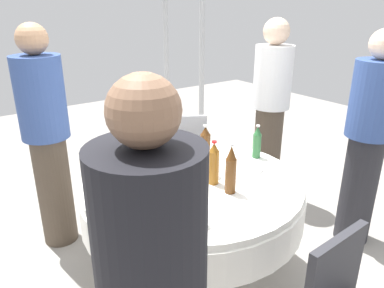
# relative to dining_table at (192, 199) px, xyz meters

# --- Properties ---
(ground_plane) EXTENTS (10.00, 10.00, 0.00)m
(ground_plane) POSITION_rel_dining_table_xyz_m (0.00, 0.00, -0.59)
(ground_plane) COLOR gray
(dining_table) EXTENTS (1.44, 1.44, 0.74)m
(dining_table) POSITION_rel_dining_table_xyz_m (0.00, 0.00, 0.00)
(dining_table) COLOR white
(dining_table) RESTS_ON ground_plane
(bottle_brown_rear) EXTENTS (0.07, 0.07, 0.28)m
(bottle_brown_rear) POSITION_rel_dining_table_xyz_m (-0.16, 0.23, 0.28)
(bottle_brown_rear) COLOR #593314
(bottle_brown_rear) RESTS_ON dining_table
(bottle_amber_near) EXTENTS (0.06, 0.06, 0.30)m
(bottle_amber_near) POSITION_rel_dining_table_xyz_m (0.06, -0.13, 0.29)
(bottle_amber_near) COLOR #8C5619
(bottle_amber_near) RESTS_ON dining_table
(bottle_brown_inner) EXTENTS (0.07, 0.07, 0.31)m
(bottle_brown_inner) POSITION_rel_dining_table_xyz_m (0.28, 0.08, 0.29)
(bottle_brown_inner) COLOR #593314
(bottle_brown_inner) RESTS_ON dining_table
(bottle_amber_south) EXTENTS (0.07, 0.07, 0.28)m
(bottle_amber_south) POSITION_rel_dining_table_xyz_m (0.12, 0.08, 0.28)
(bottle_amber_south) COLOR #8C5619
(bottle_amber_south) RESTS_ON dining_table
(bottle_green_right) EXTENTS (0.06, 0.06, 0.25)m
(bottle_green_right) POSITION_rel_dining_table_xyz_m (-0.01, 0.59, 0.26)
(bottle_green_right) COLOR #2D6B38
(bottle_green_right) RESTS_ON dining_table
(wine_glass_south) EXTENTS (0.08, 0.08, 0.16)m
(wine_glass_south) POSITION_rel_dining_table_xyz_m (-0.06, -0.04, 0.26)
(wine_glass_south) COLOR white
(wine_glass_south) RESTS_ON dining_table
(wine_glass_right) EXTENTS (0.07, 0.07, 0.14)m
(wine_glass_right) POSITION_rel_dining_table_xyz_m (0.43, -0.28, 0.25)
(wine_glass_right) COLOR white
(wine_glass_right) RESTS_ON dining_table
(wine_glass_far) EXTENTS (0.07, 0.07, 0.16)m
(wine_glass_far) POSITION_rel_dining_table_xyz_m (0.02, 0.13, 0.26)
(wine_glass_far) COLOR white
(wine_glass_far) RESTS_ON dining_table
(plate_mid) EXTENTS (0.21, 0.21, 0.04)m
(plate_mid) POSITION_rel_dining_table_xyz_m (-0.05, -0.30, 0.16)
(plate_mid) COLOR white
(plate_mid) RESTS_ON dining_table
(plate_left) EXTENTS (0.25, 0.25, 0.02)m
(plate_left) POSITION_rel_dining_table_xyz_m (0.08, 0.39, 0.16)
(plate_left) COLOR white
(plate_left) RESTS_ON dining_table
(plate_east) EXTENTS (0.24, 0.24, 0.04)m
(plate_east) POSITION_rel_dining_table_xyz_m (0.25, -0.34, 0.16)
(plate_east) COLOR white
(plate_east) RESTS_ON dining_table
(spoon_near) EXTENTS (0.03, 0.18, 0.00)m
(spoon_near) POSITION_rel_dining_table_xyz_m (-0.36, -0.28, 0.15)
(spoon_near) COLOR silver
(spoon_near) RESTS_ON dining_table
(knife_inner) EXTENTS (0.17, 0.09, 0.00)m
(knife_inner) POSITION_rel_dining_table_xyz_m (-0.28, 0.36, 0.15)
(knife_inner) COLOR silver
(knife_inner) RESTS_ON dining_table
(person_rear) EXTENTS (0.34, 0.34, 1.65)m
(person_rear) POSITION_rel_dining_table_xyz_m (0.43, 1.30, 0.27)
(person_rear) COLOR #26262B
(person_rear) RESTS_ON ground_plane
(person_near) EXTENTS (0.34, 0.34, 1.69)m
(person_near) POSITION_rel_dining_table_xyz_m (-0.49, 1.25, 0.30)
(person_near) COLOR #4C3F33
(person_near) RESTS_ON ground_plane
(person_inner) EXTENTS (0.34, 0.34, 1.69)m
(person_inner) POSITION_rel_dining_table_xyz_m (-0.95, -0.63, 0.30)
(person_inner) COLOR #4C3F33
(person_inner) RESTS_ON ground_plane
(chair_far) EXTENTS (0.55, 0.55, 0.87)m
(chair_far) POSITION_rel_dining_table_xyz_m (-0.92, 0.58, -0.07)
(chair_far) COLOR #99999E
(chair_far) RESTS_ON ground_plane
(tent_pole_main) EXTENTS (0.07, 0.07, 2.49)m
(tent_pole_main) POSITION_rel_dining_table_xyz_m (-2.08, 1.66, 0.65)
(tent_pole_main) COLOR #B2B5B7
(tent_pole_main) RESTS_ON ground_plane
(tent_pole_secondary) EXTENTS (0.07, 0.07, 2.61)m
(tent_pole_secondary) POSITION_rel_dining_table_xyz_m (-2.62, 1.46, 0.71)
(tent_pole_secondary) COLOR #B2B5B7
(tent_pole_secondary) RESTS_ON ground_plane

